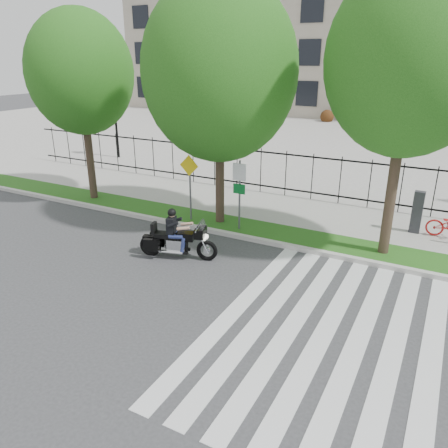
% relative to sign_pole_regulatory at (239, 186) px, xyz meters
% --- Properties ---
extents(ground, '(120.00, 120.00, 0.00)m').
position_rel_sign_pole_regulatory_xyz_m(ground, '(0.02, -4.58, -1.74)').
color(ground, '#353538').
rests_on(ground, ground).
extents(curb, '(60.00, 0.20, 0.15)m').
position_rel_sign_pole_regulatory_xyz_m(curb, '(0.02, -0.48, -1.66)').
color(curb, '#BBB8B0').
rests_on(curb, ground).
extents(grass_verge, '(60.00, 1.50, 0.15)m').
position_rel_sign_pole_regulatory_xyz_m(grass_verge, '(0.02, 0.37, -1.66)').
color(grass_verge, '#224E13').
rests_on(grass_verge, ground).
extents(sidewalk, '(60.00, 3.50, 0.15)m').
position_rel_sign_pole_regulatory_xyz_m(sidewalk, '(0.02, 2.87, -1.66)').
color(sidewalk, gray).
rests_on(sidewalk, ground).
extents(plaza, '(80.00, 34.00, 0.10)m').
position_rel_sign_pole_regulatory_xyz_m(plaza, '(0.02, 20.42, -1.69)').
color(plaza, gray).
rests_on(plaza, ground).
extents(crosswalk_stripes, '(5.70, 8.00, 0.01)m').
position_rel_sign_pole_regulatory_xyz_m(crosswalk_stripes, '(4.84, -4.58, -1.73)').
color(crosswalk_stripes, silver).
rests_on(crosswalk_stripes, ground).
extents(iron_fence, '(30.00, 0.06, 2.00)m').
position_rel_sign_pole_regulatory_xyz_m(iron_fence, '(0.02, 4.62, -0.59)').
color(iron_fence, black).
rests_on(iron_fence, sidewalk).
extents(office_building, '(60.00, 21.90, 20.15)m').
position_rel_sign_pole_regulatory_xyz_m(office_building, '(0.02, 40.34, 8.23)').
color(office_building, gray).
rests_on(office_building, ground).
extents(lamp_post_left, '(1.06, 0.70, 4.25)m').
position_rel_sign_pole_regulatory_xyz_m(lamp_post_left, '(-11.98, 7.42, 1.47)').
color(lamp_post_left, black).
rests_on(lamp_post_left, ground).
extents(street_tree_0, '(4.26, 4.26, 7.66)m').
position_rel_sign_pole_regulatory_xyz_m(street_tree_0, '(-7.31, 0.37, 3.61)').
color(street_tree_0, '#35241D').
rests_on(street_tree_0, grass_verge).
extents(street_tree_1, '(5.28, 5.28, 8.40)m').
position_rel_sign_pole_regulatory_xyz_m(street_tree_1, '(-0.98, 0.37, 3.76)').
color(street_tree_1, '#35241D').
rests_on(street_tree_1, grass_verge).
extents(street_tree_2, '(4.65, 4.65, 8.41)m').
position_rel_sign_pole_regulatory_xyz_m(street_tree_2, '(4.94, 0.37, 4.13)').
color(street_tree_2, '#35241D').
rests_on(street_tree_2, grass_verge).
extents(sign_pole_regulatory, '(0.50, 0.09, 2.50)m').
position_rel_sign_pole_regulatory_xyz_m(sign_pole_regulatory, '(0.00, 0.00, 0.00)').
color(sign_pole_regulatory, '#59595B').
rests_on(sign_pole_regulatory, grass_verge).
extents(sign_pole_warning, '(0.78, 0.09, 2.49)m').
position_rel_sign_pole_regulatory_xyz_m(sign_pole_warning, '(-2.05, 0.00, 0.00)').
color(sign_pole_warning, '#59595B').
rests_on(sign_pole_warning, grass_verge).
extents(motorcycle_rider, '(2.49, 1.14, 1.97)m').
position_rel_sign_pole_regulatory_xyz_m(motorcycle_rider, '(-0.77, -2.80, -1.09)').
color(motorcycle_rider, black).
rests_on(motorcycle_rider, ground).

